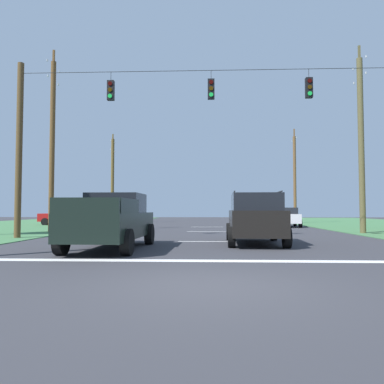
% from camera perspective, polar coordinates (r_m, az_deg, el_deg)
% --- Properties ---
extents(ground_plane, '(120.00, 120.00, 0.00)m').
position_cam_1_polar(ground_plane, '(6.89, 2.35, -14.13)').
color(ground_plane, '#333338').
extents(stop_bar_stripe, '(15.20, 0.45, 0.01)m').
position_cam_1_polar(stop_bar_stripe, '(10.05, 2.35, -10.49)').
color(stop_bar_stripe, white).
rests_on(stop_bar_stripe, ground).
extents(lane_dash_0, '(2.50, 0.15, 0.01)m').
position_cam_1_polar(lane_dash_0, '(16.02, 2.35, -7.58)').
color(lane_dash_0, white).
rests_on(lane_dash_0, ground).
extents(lane_dash_1, '(2.50, 0.15, 0.01)m').
position_cam_1_polar(lane_dash_1, '(23.14, 2.35, -6.08)').
color(lane_dash_1, white).
rests_on(lane_dash_1, ground).
extents(lane_dash_2, '(2.50, 0.15, 0.01)m').
position_cam_1_polar(lane_dash_2, '(29.30, 2.35, -5.37)').
color(lane_dash_2, white).
rests_on(lane_dash_2, ground).
extents(overhead_signal_span, '(18.04, 0.31, 8.49)m').
position_cam_1_polar(overhead_signal_span, '(17.69, 1.87, 7.96)').
color(overhead_signal_span, brown).
rests_on(overhead_signal_span, ground).
extents(pickup_truck, '(2.39, 5.45, 1.95)m').
position_cam_1_polar(pickup_truck, '(13.32, -12.15, -4.36)').
color(pickup_truck, black).
rests_on(pickup_truck, ground).
extents(suv_black, '(2.35, 4.86, 2.05)m').
position_cam_1_polar(suv_black, '(15.12, 9.59, -3.82)').
color(suv_black, black).
rests_on(suv_black, ground).
extents(distant_car_crossing_white, '(2.33, 4.44, 1.52)m').
position_cam_1_polar(distant_car_crossing_white, '(30.50, 14.18, -3.71)').
color(distant_car_crossing_white, silver).
rests_on(distant_car_crossing_white, ground).
extents(distant_car_oncoming, '(4.43, 2.29, 1.52)m').
position_cam_1_polar(distant_car_oncoming, '(34.55, -18.82, -3.52)').
color(distant_car_oncoming, maroon).
rests_on(distant_car_oncoming, ground).
extents(utility_pole_mid_right, '(0.33, 1.92, 10.93)m').
position_cam_1_polar(utility_pole_mid_right, '(23.72, 24.50, 7.17)').
color(utility_pole_mid_right, brown).
rests_on(utility_pole_mid_right, ground).
extents(utility_pole_far_right, '(0.29, 1.95, 9.55)m').
position_cam_1_polar(utility_pole_far_right, '(38.90, 15.48, 2.11)').
color(utility_pole_far_right, brown).
rests_on(utility_pole_far_right, ground).
extents(utility_pole_mid_left, '(0.31, 1.91, 11.36)m').
position_cam_1_polar(utility_pole_mid_left, '(24.78, -20.65, 7.23)').
color(utility_pole_mid_left, brown).
rests_on(utility_pole_mid_left, ground).
extents(utility_pole_far_left, '(0.32, 1.65, 9.14)m').
position_cam_1_polar(utility_pole_far_left, '(38.96, -12.10, 2.01)').
color(utility_pole_far_left, brown).
rests_on(utility_pole_far_left, ground).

